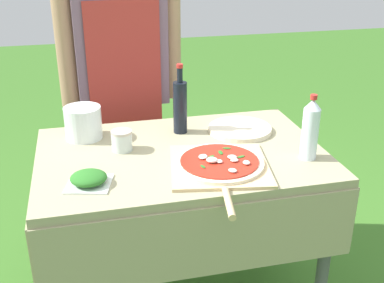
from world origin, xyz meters
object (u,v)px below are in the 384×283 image
(water_bottle, at_px, (310,129))
(mixing_tub, at_px, (83,123))
(sauce_jar, at_px, (122,142))
(prep_table, at_px, (182,177))
(oil_bottle, at_px, (180,106))
(pizza_on_peel, at_px, (220,165))
(herb_container, at_px, (89,179))
(plate_stack, at_px, (240,129))
(person_cook, at_px, (122,74))

(water_bottle, distance_m, mixing_tub, 0.93)
(water_bottle, distance_m, sauce_jar, 0.74)
(prep_table, relative_size, oil_bottle, 3.78)
(pizza_on_peel, bearing_deg, sauce_jar, 153.88)
(herb_container, bearing_deg, plate_stack, 27.09)
(prep_table, distance_m, person_cook, 0.73)
(prep_table, bearing_deg, plate_stack, 26.79)
(oil_bottle, distance_m, water_bottle, 0.57)
(sauce_jar, bearing_deg, prep_table, -17.00)
(person_cook, bearing_deg, mixing_tub, 60.46)
(water_bottle, relative_size, mixing_tub, 1.67)
(herb_container, xyz_separation_m, mixing_tub, (-0.00, 0.42, 0.05))
(pizza_on_peel, bearing_deg, person_cook, 117.72)
(pizza_on_peel, bearing_deg, mixing_tub, 149.58)
(mixing_tub, bearing_deg, pizza_on_peel, -40.16)
(prep_table, distance_m, water_bottle, 0.55)
(sauce_jar, bearing_deg, person_cook, 83.59)
(prep_table, xyz_separation_m, oil_bottle, (0.04, 0.20, 0.24))
(plate_stack, bearing_deg, prep_table, -153.21)
(water_bottle, xyz_separation_m, sauce_jar, (-0.69, 0.24, -0.09))
(herb_container, relative_size, plate_stack, 0.65)
(person_cook, distance_m, plate_stack, 0.70)
(oil_bottle, bearing_deg, pizza_on_peel, -79.50)
(water_bottle, height_order, plate_stack, water_bottle)
(pizza_on_peel, xyz_separation_m, plate_stack, (0.19, 0.32, -0.00))
(oil_bottle, bearing_deg, prep_table, -100.98)
(prep_table, relative_size, sauce_jar, 13.67)
(water_bottle, height_order, herb_container, water_bottle)
(prep_table, bearing_deg, pizza_on_peel, -58.01)
(person_cook, bearing_deg, oil_bottle, 110.35)
(plate_stack, bearing_deg, water_bottle, -62.02)
(water_bottle, bearing_deg, plate_stack, 117.98)
(pizza_on_peel, xyz_separation_m, water_bottle, (0.36, 0.00, 0.11))
(mixing_tub, bearing_deg, water_bottle, -25.62)
(water_bottle, bearing_deg, prep_table, 160.00)
(person_cook, relative_size, water_bottle, 6.32)
(plate_stack, bearing_deg, mixing_tub, 172.93)
(water_bottle, distance_m, plate_stack, 0.38)
(prep_table, xyz_separation_m, mixing_tub, (-0.37, 0.23, 0.18))
(person_cook, relative_size, herb_container, 9.03)
(plate_stack, bearing_deg, herb_container, -152.91)
(pizza_on_peel, distance_m, sauce_jar, 0.42)
(oil_bottle, bearing_deg, water_bottle, -40.98)
(water_bottle, relative_size, sauce_jar, 3.07)
(person_cook, height_order, pizza_on_peel, person_cook)
(pizza_on_peel, bearing_deg, oil_bottle, 110.24)
(prep_table, height_order, water_bottle, water_bottle)
(pizza_on_peel, height_order, mixing_tub, mixing_tub)
(person_cook, xyz_separation_m, pizza_on_peel, (0.27, -0.83, -0.14))
(oil_bottle, bearing_deg, mixing_tub, 175.64)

